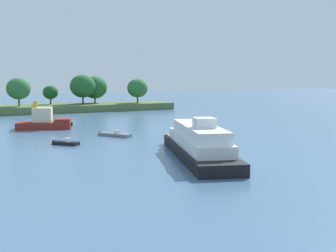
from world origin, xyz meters
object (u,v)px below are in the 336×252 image
Objects in this scene: small_motorboat at (66,143)px; white_riverboat at (199,143)px; fishing_skiff at (115,135)px; tugboat at (45,122)px.

small_motorboat is 20.42m from white_riverboat.
fishing_skiff is (-2.57, 21.69, -1.43)m from white_riverboat.
fishing_skiff is at bearing -62.57° from tugboat.
fishing_skiff reaches higher than small_motorboat.
small_motorboat is 10.38m from fishing_skiff.
white_riverboat reaches higher than fishing_skiff.
small_motorboat is 0.16× the size of white_riverboat.
fishing_skiff is at bearing 96.75° from white_riverboat.
tugboat reaches higher than small_motorboat.
white_riverboat is at bearing -83.25° from fishing_skiff.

